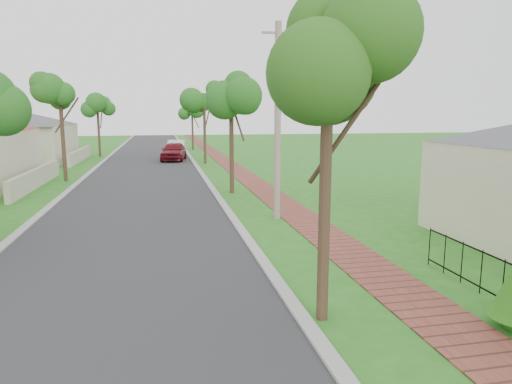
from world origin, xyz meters
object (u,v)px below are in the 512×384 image
object	(u,v)px
near_tree	(328,76)
parked_car_red	(174,151)
utility_pole	(278,122)
parked_car_white	(176,148)

from	to	relation	value
near_tree	parked_car_red	bearing A→B (deg)	93.50
near_tree	utility_pole	xyz separation A→B (m)	(1.27, 8.50, -0.95)
parked_car_red	near_tree	size ratio (longest dim) A/B	0.79
parked_car_white	near_tree	distance (m)	36.12
parked_car_red	parked_car_white	distance (m)	4.60
parked_car_red	near_tree	xyz separation A→B (m)	(1.91, -31.30, 3.81)
parked_car_white	utility_pole	world-z (taller)	utility_pole
parked_car_white	utility_pole	bearing A→B (deg)	-77.11
parked_car_white	near_tree	bearing A→B (deg)	-80.52
parked_car_white	utility_pole	size ratio (longest dim) A/B	0.61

